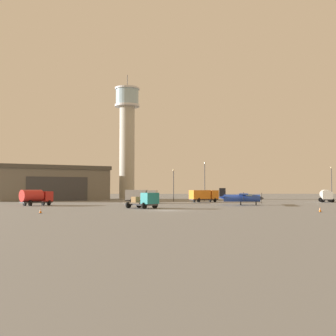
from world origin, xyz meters
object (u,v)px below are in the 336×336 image
object	(u,v)px
truck_box_silver	(141,196)
light_post_north	(174,182)
airplane_blue	(241,197)
light_post_west	(332,180)
truck_box_orange	(204,195)
truck_flatbed_teal	(145,201)
truck_fuel_tanker_white	(326,195)
light_post_east	(205,178)
traffic_cone_near_right	(40,211)
truck_fuel_tanker_red	(36,197)
traffic_cone_near_left	(320,210)
control_tower	(127,134)

from	to	relation	value
truck_box_silver	light_post_north	xyz separation A→B (m)	(7.44, 11.31, 3.04)
airplane_blue	light_post_west	xyz separation A→B (m)	(30.24, 30.53, 3.74)
light_post_west	truck_box_orange	bearing A→B (deg)	-160.23
truck_flatbed_teal	truck_fuel_tanker_white	bearing A→B (deg)	82.34
light_post_east	traffic_cone_near_right	xyz separation A→B (m)	(-27.20, -50.98, -5.38)
airplane_blue	light_post_north	xyz separation A→B (m)	(-11.52, 22.08, 3.18)
truck_fuel_tanker_red	traffic_cone_near_left	size ratio (longest dim) A/B	8.25
airplane_blue	truck_fuel_tanker_white	xyz separation A→B (m)	(23.26, 17.30, 0.10)
truck_fuel_tanker_red	control_tower	bearing A→B (deg)	31.26
truck_box_orange	light_post_north	size ratio (longest dim) A/B	0.88
truck_box_orange	light_post_east	bearing A→B (deg)	60.68
control_tower	light_post_east	xyz separation A→B (m)	(20.33, -24.19, -13.71)
airplane_blue	truck_fuel_tanker_red	distance (m)	37.88
truck_flatbed_teal	light_post_west	size ratio (longest dim) A/B	0.66
truck_fuel_tanker_white	light_post_north	world-z (taller)	light_post_north
airplane_blue	truck_box_silver	distance (m)	21.81
control_tower	light_post_west	distance (m)	59.17
truck_box_silver	truck_fuel_tanker_white	xyz separation A→B (m)	(42.22, 6.54, -0.05)
airplane_blue	traffic_cone_near_left	xyz separation A→B (m)	(5.27, -24.46, -1.16)
truck_box_silver	light_post_north	size ratio (longest dim) A/B	0.88
truck_box_orange	light_post_west	world-z (taller)	light_post_west
light_post_north	control_tower	bearing A→B (deg)	114.50
airplane_blue	truck_fuel_tanker_red	size ratio (longest dim) A/B	1.93
truck_box_orange	light_post_north	world-z (taller)	light_post_north
airplane_blue	truck_fuel_tanker_white	size ratio (longest dim) A/B	1.70
truck_flatbed_teal	traffic_cone_near_right	distance (m)	18.10
light_post_west	light_post_east	distance (m)	34.32
traffic_cone_near_right	traffic_cone_near_left	bearing A→B (deg)	1.98
truck_fuel_tanker_red	traffic_cone_near_left	distance (m)	49.13
control_tower	traffic_cone_near_left	world-z (taller)	control_tower
truck_box_silver	light_post_east	world-z (taller)	light_post_east
light_post_east	truck_box_orange	bearing A→B (deg)	-99.20
truck_box_silver	airplane_blue	bearing A→B (deg)	-17.74
truck_box_orange	truck_flatbed_teal	xyz separation A→B (m)	(-13.07, -31.00, -0.40)
airplane_blue	light_post_east	distance (m)	25.88
control_tower	truck_fuel_tanker_white	bearing A→B (deg)	-34.23
airplane_blue	traffic_cone_near_right	bearing A→B (deg)	-127.83
truck_flatbed_teal	light_post_east	xyz separation A→B (m)	(14.27, 38.36, 4.48)
light_post_north	truck_box_orange	bearing A→B (deg)	-32.07
light_post_east	light_post_north	size ratio (longest dim) A/B	1.25
truck_flatbed_teal	traffic_cone_near_left	size ratio (longest dim) A/B	8.45
control_tower	traffic_cone_near_left	xyz separation A→B (m)	(29.27, -73.93, -19.06)
truck_fuel_tanker_white	traffic_cone_near_left	bearing A→B (deg)	-8.27
light_post_west	traffic_cone_near_left	size ratio (longest dim) A/B	12.86
control_tower	traffic_cone_near_left	distance (m)	81.76
truck_box_silver	truck_fuel_tanker_red	bearing A→B (deg)	-136.32
truck_box_orange	truck_flatbed_teal	distance (m)	33.64
control_tower	light_post_west	world-z (taller)	control_tower
airplane_blue	truck_fuel_tanker_red	bearing A→B (deg)	-166.15
light_post_west	truck_flatbed_teal	bearing A→B (deg)	-137.85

